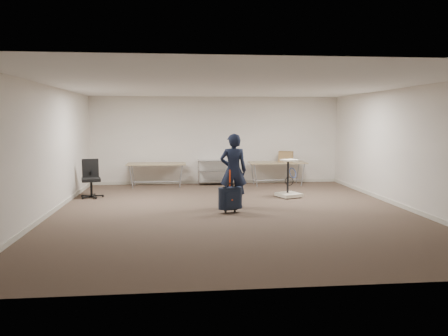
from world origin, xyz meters
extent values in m
plane|color=#4A382D|center=(0.00, 0.00, 0.00)|extent=(9.00, 9.00, 0.00)
plane|color=white|center=(0.00, 4.50, 1.40)|extent=(8.00, 0.00, 8.00)
plane|color=white|center=(0.00, -4.50, 1.40)|extent=(8.00, 0.00, 8.00)
plane|color=white|center=(-4.00, 0.00, 1.40)|extent=(0.00, 9.00, 9.00)
plane|color=white|center=(4.00, 0.00, 1.40)|extent=(0.00, 9.00, 9.00)
plane|color=white|center=(0.00, 0.00, 2.80)|extent=(8.00, 8.00, 0.00)
cube|color=beige|center=(0.00, 4.49, 0.05)|extent=(8.00, 0.02, 0.10)
cube|color=beige|center=(-3.99, 0.00, 0.05)|extent=(0.02, 9.00, 0.10)
cube|color=beige|center=(3.99, 0.00, 0.05)|extent=(0.02, 9.00, 0.10)
cube|color=#8E7957|center=(-1.90, 3.95, 0.71)|extent=(1.80, 0.75, 0.03)
cylinder|color=#999CA2|center=(-1.90, 3.95, 0.15)|extent=(1.50, 0.02, 0.02)
cylinder|color=#999CA2|center=(-2.65, 3.65, 0.35)|extent=(0.13, 0.04, 0.69)
cylinder|color=#999CA2|center=(-1.15, 3.65, 0.35)|extent=(0.13, 0.04, 0.69)
cylinder|color=#999CA2|center=(-2.65, 4.25, 0.35)|extent=(0.13, 0.04, 0.69)
cylinder|color=#999CA2|center=(-1.15, 4.25, 0.35)|extent=(0.13, 0.04, 0.69)
cube|color=#8E7957|center=(1.90, 3.95, 0.71)|extent=(1.80, 0.75, 0.03)
cylinder|color=#999CA2|center=(1.90, 3.95, 0.15)|extent=(1.50, 0.02, 0.02)
cylinder|color=#999CA2|center=(1.15, 3.65, 0.35)|extent=(0.13, 0.04, 0.69)
cylinder|color=#999CA2|center=(2.65, 3.65, 0.35)|extent=(0.13, 0.04, 0.69)
cylinder|color=#999CA2|center=(1.15, 4.25, 0.35)|extent=(0.13, 0.04, 0.69)
cylinder|color=#999CA2|center=(2.65, 4.25, 0.35)|extent=(0.13, 0.04, 0.69)
cylinder|color=silver|center=(-0.60, 3.98, 0.40)|extent=(0.02, 0.02, 0.80)
cylinder|color=silver|center=(0.60, 3.98, 0.40)|extent=(0.02, 0.02, 0.80)
cylinder|color=silver|center=(-0.60, 4.42, 0.40)|extent=(0.02, 0.02, 0.80)
cylinder|color=silver|center=(0.60, 4.42, 0.40)|extent=(0.02, 0.02, 0.80)
cube|color=silver|center=(0.00, 4.20, 0.10)|extent=(1.20, 0.45, 0.02)
cube|color=silver|center=(0.00, 4.20, 0.45)|extent=(1.20, 0.45, 0.02)
cube|color=silver|center=(0.00, 4.20, 0.78)|extent=(1.20, 0.45, 0.01)
imported|color=black|center=(0.07, 0.55, 0.87)|extent=(0.65, 0.44, 1.74)
cube|color=black|center=(-0.08, -0.09, 0.33)|extent=(0.39, 0.29, 0.48)
cube|color=black|center=(-0.08, -0.07, 0.08)|extent=(0.34, 0.22, 0.03)
cylinder|color=black|center=(-0.19, -0.12, 0.03)|extent=(0.04, 0.07, 0.06)
cylinder|color=black|center=(0.03, -0.06, 0.03)|extent=(0.04, 0.07, 0.06)
torus|color=black|center=(-0.08, -0.09, 0.60)|extent=(0.15, 0.06, 0.15)
cube|color=#FF410D|center=(-0.08, -0.07, 0.78)|extent=(0.03, 0.01, 0.37)
cylinder|color=black|center=(-3.53, 2.17, 0.05)|extent=(0.62, 0.62, 0.09)
cylinder|color=black|center=(-3.53, 2.17, 0.26)|extent=(0.06, 0.06, 0.41)
cube|color=black|center=(-3.53, 2.17, 0.48)|extent=(0.57, 0.57, 0.08)
cube|color=black|center=(-3.58, 2.39, 0.77)|extent=(0.43, 0.16, 0.49)
cube|color=beige|center=(1.71, 1.71, 0.07)|extent=(0.71, 0.71, 0.09)
cylinder|color=black|center=(1.49, 1.49, 0.02)|extent=(0.07, 0.07, 0.04)
cylinder|color=black|center=(1.71, 1.77, 0.55)|extent=(0.06, 0.06, 0.88)
cube|color=beige|center=(1.71, 1.71, 0.99)|extent=(0.48, 0.45, 0.04)
torus|color=#244BB7|center=(1.77, 1.63, 0.66)|extent=(0.30, 0.21, 0.27)
cube|color=#9E7E4A|center=(2.20, 4.05, 0.90)|extent=(0.53, 0.46, 0.33)
camera|label=1|loc=(-1.18, -9.57, 2.05)|focal=35.00mm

